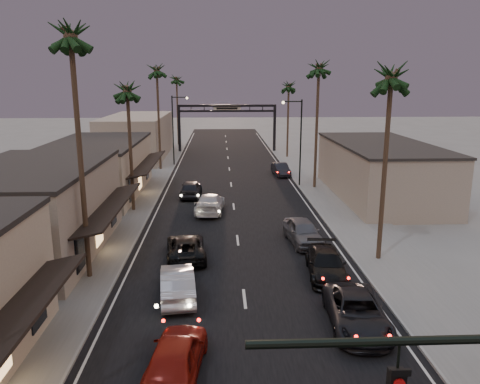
{
  "coord_description": "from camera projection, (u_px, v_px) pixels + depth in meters",
  "views": [
    {
      "loc": [
        -1.19,
        -2.91,
        10.85
      ],
      "look_at": [
        0.34,
        32.06,
        2.5
      ],
      "focal_mm": 35.0,
      "sensor_mm": 36.0,
      "label": 1
    }
  ],
  "objects": [
    {
      "name": "ground",
      "position": [
        233.0,
        198.0,
        44.27
      ],
      "size": [
        200.0,
        200.0,
        0.0
      ],
      "primitive_type": "plane",
      "color": "slate",
      "rests_on": "ground"
    },
    {
      "name": "road",
      "position": [
        231.0,
        187.0,
        49.12
      ],
      "size": [
        14.0,
        120.0,
        0.02
      ],
      "primitive_type": "cube",
      "color": "black",
      "rests_on": "ground"
    },
    {
      "name": "sidewalk_left",
      "position": [
        150.0,
        174.0,
        55.51
      ],
      "size": [
        5.0,
        92.0,
        0.12
      ],
      "primitive_type": "cube",
      "color": "slate",
      "rests_on": "ground"
    },
    {
      "name": "sidewalk_right",
      "position": [
        309.0,
        173.0,
        56.32
      ],
      "size": [
        5.0,
        92.0,
        0.12
      ],
      "primitive_type": "cube",
      "color": "slate",
      "rests_on": "ground"
    },
    {
      "name": "storefront_mid",
      "position": [
        33.0,
        213.0,
        29.47
      ],
      "size": [
        8.0,
        14.0,
        5.5
      ],
      "primitive_type": "cube",
      "color": "gray",
      "rests_on": "ground"
    },
    {
      "name": "storefront_far",
      "position": [
        97.0,
        170.0,
        45.08
      ],
      "size": [
        8.0,
        16.0,
        5.0
      ],
      "primitive_type": "cube",
      "color": "tan",
      "rests_on": "ground"
    },
    {
      "name": "storefront_dist",
      "position": [
        138.0,
        137.0,
        67.31
      ],
      "size": [
        8.0,
        20.0,
        6.0
      ],
      "primitive_type": "cube",
      "color": "gray",
      "rests_on": "ground"
    },
    {
      "name": "building_right",
      "position": [
        380.0,
        171.0,
        44.28
      ],
      "size": [
        8.0,
        18.0,
        5.0
      ],
      "primitive_type": "cube",
      "color": "gray",
      "rests_on": "ground"
    },
    {
      "name": "arch",
      "position": [
        227.0,
        116.0,
        72.13
      ],
      "size": [
        15.2,
        0.4,
        7.27
      ],
      "color": "black",
      "rests_on": "ground"
    },
    {
      "name": "streetlight_right",
      "position": [
        298.0,
        136.0,
        48.18
      ],
      "size": [
        2.13,
        0.3,
        9.0
      ],
      "color": "black",
      "rests_on": "ground"
    },
    {
      "name": "streetlight_left",
      "position": [
        175.0,
        125.0,
        60.23
      ],
      "size": [
        2.13,
        0.3,
        9.0
      ],
      "color": "black",
      "rests_on": "ground"
    },
    {
      "name": "palm_lb",
      "position": [
        70.0,
        28.0,
        23.3
      ],
      "size": [
        3.2,
        3.2,
        15.2
      ],
      "color": "#38281C",
      "rests_on": "ground"
    },
    {
      "name": "palm_lc",
      "position": [
        127.0,
        86.0,
        37.58
      ],
      "size": [
        3.2,
        3.2,
        12.2
      ],
      "color": "#38281C",
      "rests_on": "ground"
    },
    {
      "name": "palm_ld",
      "position": [
        157.0,
        67.0,
        55.6
      ],
      "size": [
        3.2,
        3.2,
        14.2
      ],
      "color": "#38281C",
      "rests_on": "ground"
    },
    {
      "name": "palm_ra",
      "position": [
        392.0,
        70.0,
        26.43
      ],
      "size": [
        3.2,
        3.2,
        13.2
      ],
      "color": "#38281C",
      "rests_on": "ground"
    },
    {
      "name": "palm_rb",
      "position": [
        319.0,
        64.0,
        45.64
      ],
      "size": [
        3.2,
        3.2,
        14.2
      ],
      "color": "#38281C",
      "rests_on": "ground"
    },
    {
      "name": "palm_rc",
      "position": [
        289.0,
        83.0,
        65.53
      ],
      "size": [
        3.2,
        3.2,
        12.2
      ],
      "color": "#38281C",
      "rests_on": "ground"
    },
    {
      "name": "palm_far",
      "position": [
        176.0,
        77.0,
        78.19
      ],
      "size": [
        3.2,
        3.2,
        13.2
      ],
      "color": "#38281C",
      "rests_on": "ground"
    },
    {
      "name": "oncoming_red",
      "position": [
        176.0,
        356.0,
        17.49
      ],
      "size": [
        2.45,
        5.0,
        1.64
      ],
      "primitive_type": "imported",
      "rotation": [
        0.0,
        0.0,
        3.03
      ],
      "color": "maroon",
      "rests_on": "ground"
    },
    {
      "name": "oncoming_pickup",
      "position": [
        186.0,
        247.0,
        29.23
      ],
      "size": [
        2.83,
        5.28,
        1.41
      ],
      "primitive_type": "imported",
      "rotation": [
        0.0,
        0.0,
        3.24
      ],
      "color": "black",
      "rests_on": "ground"
    },
    {
      "name": "oncoming_silver",
      "position": [
        177.0,
        283.0,
        23.86
      ],
      "size": [
        2.22,
        4.95,
        1.58
      ],
      "primitive_type": "imported",
      "rotation": [
        0.0,
        0.0,
        3.26
      ],
      "color": "#9A9B9F",
      "rests_on": "ground"
    },
    {
      "name": "oncoming_white",
      "position": [
        210.0,
        203.0,
        39.39
      ],
      "size": [
        2.66,
        5.66,
        1.6
      ],
      "primitive_type": "imported",
      "rotation": [
        0.0,
        0.0,
        3.06
      ],
      "color": "#B8B8B8",
      "rests_on": "ground"
    },
    {
      "name": "oncoming_dgrey",
      "position": [
        191.0,
        189.0,
        44.65
      ],
      "size": [
        2.09,
        4.75,
        1.59
      ],
      "primitive_type": "imported",
      "rotation": [
        0.0,
        0.0,
        3.1
      ],
      "color": "black",
      "rests_on": "ground"
    },
    {
      "name": "curbside_near",
      "position": [
        357.0,
        312.0,
        20.97
      ],
      "size": [
        2.86,
        5.53,
        1.49
      ],
      "primitive_type": "imported",
      "rotation": [
        0.0,
        0.0,
        -0.07
      ],
      "color": "black",
      "rests_on": "ground"
    },
    {
      "name": "curbside_black",
      "position": [
        326.0,
        264.0,
        26.47
      ],
      "size": [
        2.49,
        5.22,
        1.47
      ],
      "primitive_type": "imported",
      "rotation": [
        0.0,
        0.0,
        -0.09
      ],
      "color": "black",
      "rests_on": "ground"
    },
    {
      "name": "curbside_grey",
      "position": [
        303.0,
        232.0,
        31.84
      ],
      "size": [
        2.51,
        5.04,
        1.65
      ],
      "primitive_type": "imported",
      "rotation": [
        0.0,
        0.0,
        0.12
      ],
      "color": "#4F4F54",
      "rests_on": "ground"
    },
    {
      "name": "curbside_far",
      "position": [
        281.0,
        169.0,
        54.76
      ],
      "size": [
        1.98,
        4.5,
        1.44
      ],
      "primitive_type": "imported",
      "rotation": [
        0.0,
        0.0,
        0.11
      ],
      "color": "black",
      "rests_on": "ground"
    }
  ]
}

